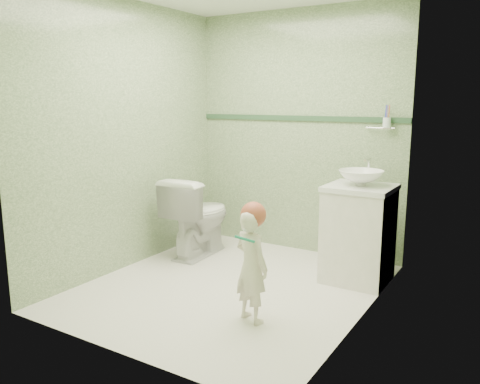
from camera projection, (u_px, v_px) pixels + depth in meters
The scene contains 12 objects.
ground at pixel (231, 287), 3.99m from camera, with size 2.50×2.50×0.00m, color silver.
room_shell at pixel (230, 143), 3.76m from camera, with size 2.50×2.54×2.40m.
trim_stripe at pixel (297, 118), 4.77m from camera, with size 2.20×0.02×0.05m, color #2E4F33.
vanity at pixel (358, 235), 4.07m from camera, with size 0.52×0.50×0.80m, color white.
counter at pixel (361, 188), 3.99m from camera, with size 0.54×0.52×0.04m, color white.
basin at pixel (361, 178), 3.98m from camera, with size 0.37×0.37×0.13m, color white.
faucet at pixel (368, 166), 4.12m from camera, with size 0.03×0.13×0.18m.
cup_holder at pixel (386, 122), 4.27m from camera, with size 0.26×0.07×0.21m.
toilet at pixel (198, 216), 4.77m from camera, with size 0.44×0.78×0.79m, color white.
toddler at pixel (251, 266), 3.32m from camera, with size 0.29×0.19×0.80m, color white.
hair_cap at pixel (253, 215), 3.27m from camera, with size 0.18×0.18×0.18m, color #AF4F36.
teal_toothbrush at pixel (245, 238), 3.14m from camera, with size 0.11×0.14×0.08m.
Camera 1 is at (2.03, -3.17, 1.53)m, focal length 35.97 mm.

